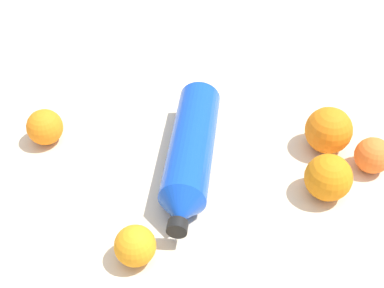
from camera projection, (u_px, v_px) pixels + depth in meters
ground_plane at (213, 155)px, 0.92m from camera, size 2.40×2.40×0.00m
water_bottle at (190, 153)px, 0.87m from camera, size 0.09×0.32×0.08m
orange_0 at (328, 177)px, 0.83m from camera, size 0.08×0.08×0.08m
orange_1 at (135, 246)px, 0.74m from camera, size 0.06×0.06×0.06m
orange_2 at (45, 127)px, 0.93m from camera, size 0.07×0.07×0.07m
orange_3 at (329, 130)px, 0.91m from camera, size 0.08×0.08×0.08m
orange_4 at (373, 155)px, 0.87m from camera, size 0.06×0.06×0.06m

